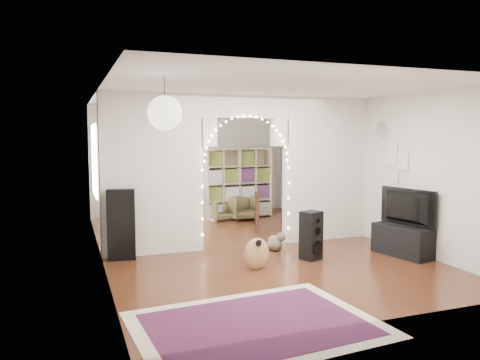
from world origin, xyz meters
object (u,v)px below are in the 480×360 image
object	(u,v)px
media_console	(402,241)
dining_chair_right	(243,208)
dining_table	(163,192)
dining_chair_left	(222,210)
bookcase	(238,183)
floor_speaker	(311,235)
acoustic_guitar	(257,241)

from	to	relation	value
media_console	dining_chair_right	bearing A→B (deg)	96.90
dining_table	dining_chair_left	distance (m)	1.45
dining_table	dining_chair_right	bearing A→B (deg)	-11.06
dining_table	dining_chair_left	xyz separation A→B (m)	(1.30, -0.45, -0.45)
dining_chair_left	dining_chair_right	bearing A→B (deg)	-22.29
bookcase	dining_table	distance (m)	1.81
floor_speaker	dining_table	world-z (taller)	floor_speaker
dining_chair_right	bookcase	bearing A→B (deg)	85.65
acoustic_guitar	dining_chair_left	size ratio (longest dim) A/B	1.94
acoustic_guitar	dining_chair_left	bearing A→B (deg)	62.07
media_console	dining_table	xyz separation A→B (m)	(-3.10, 4.60, 0.43)
bookcase	dining_table	xyz separation A→B (m)	(-1.80, 0.20, -0.16)
media_console	bookcase	xyz separation A→B (m)	(-1.30, 4.40, 0.59)
dining_table	bookcase	bearing A→B (deg)	0.47
media_console	dining_chair_left	size ratio (longest dim) A/B	1.96
floor_speaker	dining_chair_left	size ratio (longest dim) A/B	1.53
bookcase	dining_chair_right	bearing A→B (deg)	-107.45
dining_chair_left	floor_speaker	bearing A→B (deg)	-93.94
acoustic_guitar	bookcase	bearing A→B (deg)	56.44
dining_chair_left	dining_chair_right	size ratio (longest dim) A/B	0.83
media_console	dining_chair_left	bearing A→B (deg)	102.27
dining_chair_left	dining_chair_right	xyz separation A→B (m)	(0.48, -0.12, 0.05)
acoustic_guitar	floor_speaker	xyz separation A→B (m)	(1.04, 0.23, -0.04)
media_console	dining_chair_left	world-z (taller)	media_console
bookcase	floor_speaker	bearing A→B (deg)	-108.94
floor_speaker	dining_chair_left	xyz separation A→B (m)	(-0.27, 3.82, -0.16)
bookcase	dining_table	world-z (taller)	bookcase
dining_chair_left	media_console	bearing A→B (deg)	-74.51
dining_table	dining_chair_left	size ratio (longest dim) A/B	2.52
dining_chair_left	acoustic_guitar	bearing A→B (deg)	-108.75
dining_table	dining_chair_left	bearing A→B (deg)	-12.31
media_console	dining_chair_left	xyz separation A→B (m)	(-1.80, 4.15, -0.02)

